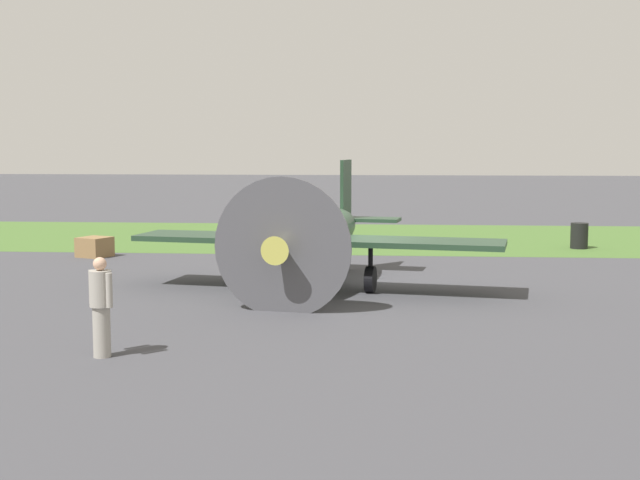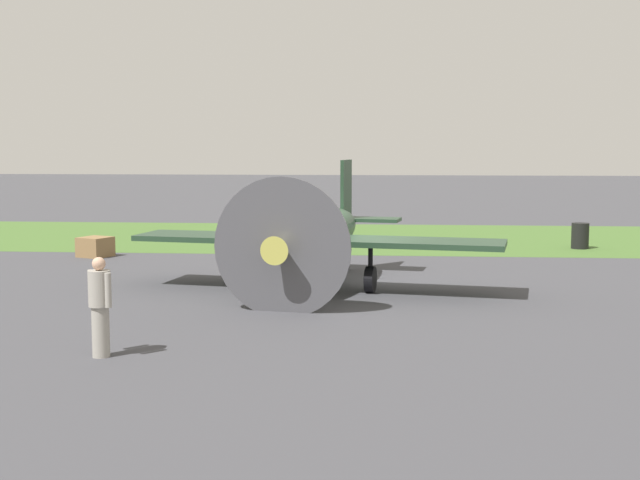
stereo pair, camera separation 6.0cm
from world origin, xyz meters
The scene contains 6 objects.
ground_plane centered at (0.00, 0.00, 0.00)m, with size 160.00×160.00×0.00m, color #424247.
grass_verge centered at (0.00, -11.57, 0.00)m, with size 120.00×11.00×0.01m, color #476B2D.
airplane_lead centered at (0.88, 0.48, 1.40)m, with size 9.43×7.51×3.34m.
ground_crew_chief centered at (3.99, 7.85, 0.91)m, with size 0.52×0.43×1.73m.
fuel_drum centered at (-7.51, -8.57, 0.45)m, with size 0.60×0.60×0.90m, color black.
supply_crate centered at (8.64, -5.02, 0.32)m, with size 0.90×0.90×0.64m, color olive.
Camera 1 is at (-0.93, 21.95, 3.64)m, focal length 48.29 mm.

